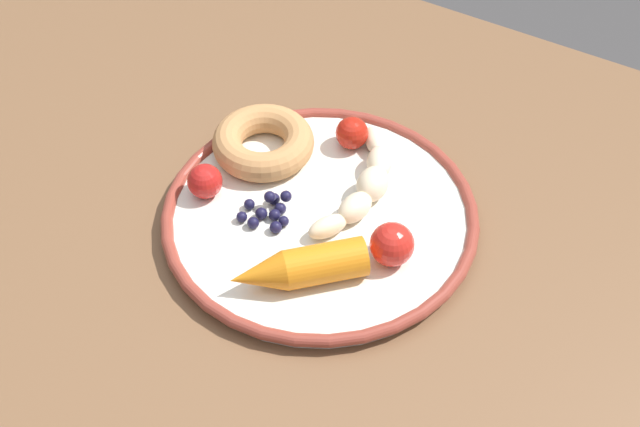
{
  "coord_description": "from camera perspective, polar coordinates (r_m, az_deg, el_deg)",
  "views": [
    {
      "loc": [
        -0.32,
        0.5,
        1.34
      ],
      "look_at": [
        -0.04,
        0.03,
        0.74
      ],
      "focal_mm": 47.94,
      "sensor_mm": 36.0,
      "label": 1
    }
  ],
  "objects": [
    {
      "name": "dining_table",
      "position": [
        0.93,
        -1.29,
        -2.49
      ],
      "size": [
        1.03,
        0.7,
        0.73
      ],
      "color": "brown",
      "rests_on": "ground_plane"
    },
    {
      "name": "plate",
      "position": [
        0.81,
        0.0,
        -0.14
      ],
      "size": [
        0.3,
        0.3,
        0.02
      ],
      "color": "white",
      "rests_on": "dining_table"
    },
    {
      "name": "banana",
      "position": [
        0.82,
        3.03,
        2.01
      ],
      "size": [
        0.07,
        0.17,
        0.03
      ],
      "color": "beige",
      "rests_on": "plate"
    },
    {
      "name": "carrot_orange",
      "position": [
        0.74,
        -1.47,
        -3.66
      ],
      "size": [
        0.11,
        0.11,
        0.04
      ],
      "color": "orange",
      "rests_on": "plate"
    },
    {
      "name": "donut",
      "position": [
        0.86,
        -3.81,
        4.77
      ],
      "size": [
        0.11,
        0.11,
        0.03
      ],
      "primitive_type": "torus",
      "rotation": [
        0.0,
        0.0,
        1.52
      ],
      "color": "tan",
      "rests_on": "plate"
    },
    {
      "name": "blueberry_pile",
      "position": [
        0.8,
        -3.5,
        0.2
      ],
      "size": [
        0.05,
        0.05,
        0.02
      ],
      "color": "#191638",
      "rests_on": "plate"
    },
    {
      "name": "tomato_near",
      "position": [
        0.82,
        -7.69,
        2.15
      ],
      "size": [
        0.03,
        0.03,
        0.03
      ],
      "primitive_type": "sphere",
      "color": "red",
      "rests_on": "plate"
    },
    {
      "name": "tomato_mid",
      "position": [
        0.76,
        4.83,
        -2.06
      ],
      "size": [
        0.04,
        0.04,
        0.04
      ],
      "primitive_type": "sphere",
      "color": "red",
      "rests_on": "plate"
    },
    {
      "name": "tomato_far",
      "position": [
        0.86,
        2.15,
        5.39
      ],
      "size": [
        0.03,
        0.03,
        0.03
      ],
      "primitive_type": "sphere",
      "color": "red",
      "rests_on": "plate"
    }
  ]
}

